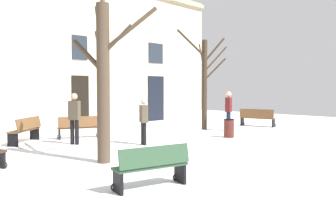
{
  "coord_description": "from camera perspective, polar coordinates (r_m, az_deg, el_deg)",
  "views": [
    {
      "loc": [
        -8.9,
        -7.22,
        1.98
      ],
      "look_at": [
        0.0,
        1.6,
        1.37
      ],
      "focal_mm": 36.23,
      "sensor_mm": 36.0,
      "label": 1
    }
  ],
  "objects": [
    {
      "name": "ground_plane",
      "position": [
        11.63,
        5.65,
        -7.03
      ],
      "size": [
        31.36,
        31.36,
        0.0
      ],
      "primitive_type": "plane",
      "color": "white"
    },
    {
      "name": "building_facade",
      "position": [
        17.92,
        -15.31,
        9.2
      ],
      "size": [
        19.6,
        0.6,
        7.91
      ],
      "color": "beige",
      "rests_on": "ground"
    },
    {
      "name": "tree_near_facade",
      "position": [
        16.4,
        6.19,
        4.24
      ],
      "size": [
        2.55,
        1.49,
        4.71
      ],
      "color": "#382B1E",
      "rests_on": "ground"
    },
    {
      "name": "tree_left_of_center",
      "position": [
        9.23,
        -10.79,
        5.19
      ],
      "size": [
        1.59,
        2.37,
        4.68
      ],
      "color": "#4C3D2D",
      "rests_on": "ground"
    },
    {
      "name": "litter_bin",
      "position": [
        13.96,
        10.21,
        -3.85
      ],
      "size": [
        0.44,
        0.44,
        0.75
      ],
      "color": "#4C1E19",
      "rests_on": "ground"
    },
    {
      "name": "bench_near_center_tree",
      "position": [
        13.92,
        -14.67,
        -3.6
      ],
      "size": [
        1.72,
        1.03,
        0.89
      ],
      "rotation": [
        0.0,
        0.0,
        2.76
      ],
      "color": "brown",
      "rests_on": "ground"
    },
    {
      "name": "bench_back_to_back_right",
      "position": [
        13.37,
        -22.81,
        -3.82
      ],
      "size": [
        1.59,
        1.44,
        0.94
      ],
      "rotation": [
        0.0,
        0.0,
        3.85
      ],
      "color": "brown",
      "rests_on": "ground"
    },
    {
      "name": "bench_by_litter_bin",
      "position": [
        6.82,
        -2.7,
        -10.25
      ],
      "size": [
        1.61,
        0.81,
        0.87
      ],
      "rotation": [
        0.0,
        0.0,
        2.9
      ],
      "color": "#2D4C33",
      "rests_on": "ground"
    },
    {
      "name": "bench_back_to_back_left",
      "position": [
        18.31,
        14.78,
        -2.06
      ],
      "size": [
        0.92,
        1.86,
        0.92
      ],
      "rotation": [
        0.0,
        0.0,
        1.81
      ],
      "color": "brown",
      "rests_on": "ground"
    },
    {
      "name": "person_near_bench",
      "position": [
        11.93,
        -4.11,
        -2.38
      ],
      "size": [
        0.36,
        0.44,
        1.64
      ],
      "rotation": [
        0.0,
        0.0,
        4.29
      ],
      "color": "black",
      "rests_on": "ground"
    },
    {
      "name": "person_strolling",
      "position": [
        16.01,
        10.15,
        -0.62
      ],
      "size": [
        0.43,
        0.32,
        1.84
      ],
      "rotation": [
        0.0,
        0.0,
        3.44
      ],
      "color": "black",
      "rests_on": "ground"
    },
    {
      "name": "person_by_shop_door",
      "position": [
        12.41,
        -15.48,
        -1.75
      ],
      "size": [
        0.39,
        0.44,
        1.82
      ],
      "rotation": [
        0.0,
        0.0,
        5.26
      ],
      "color": "black",
      "rests_on": "ground"
    }
  ]
}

